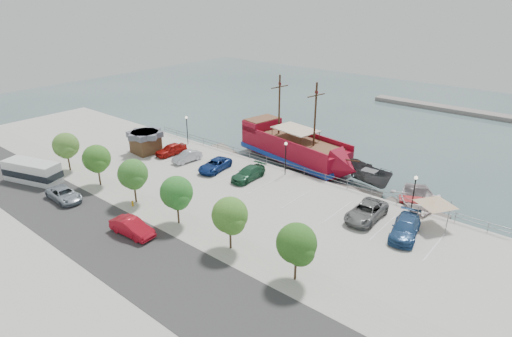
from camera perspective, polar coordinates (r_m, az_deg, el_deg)
The scene contains 33 objects.
ground at distance 49.45m, azimuth -0.59°, elevation -4.19°, with size 160.00×160.00×0.00m, color #3A4D4F.
land_slab at distance 38.17m, azimuth -22.10°, elevation -14.41°, with size 100.00×58.00×1.20m, color #AFAA9E.
street at distance 39.77m, azimuth -15.92°, elevation -10.80°, with size 100.00×8.00×0.04m, color #373636.
sidewalk at distance 42.76m, azimuth -9.35°, elevation -7.60°, with size 100.00×4.00×0.05m, color #9C9886.
seawall_railing at distance 54.44m, azimuth 4.71°, elevation 0.13°, with size 50.00×0.06×1.00m.
far_shore at distance 93.16m, azimuth 27.20°, elevation 6.59°, with size 40.00×3.00×0.80m, color gray.
pirate_ship at distance 58.73m, azimuth 6.02°, elevation 2.36°, with size 19.75×8.45×12.28m.
patrol_boat at distance 53.73m, azimuth 14.82°, elevation -1.14°, with size 2.59×6.87×2.66m, color #444547.
speedboat at distance 50.18m, azimuth 20.78°, elevation -4.30°, with size 5.76×8.06×1.67m, color beige.
dock_west at distance 63.35m, azimuth -3.90°, elevation 2.19°, with size 6.96×1.99×0.40m, color gray.
dock_mid at distance 52.36m, azimuth 12.86°, elevation -2.96°, with size 6.60×1.89×0.38m, color gray.
dock_east at distance 49.92m, azimuth 20.50°, elevation -5.23°, with size 6.94×1.98×0.40m, color #685F58.
shed at distance 62.28m, azimuth -14.52°, elevation 3.52°, with size 4.02×4.02×3.08m.
canopy_tent at distance 44.62m, azimuth 22.98°, elevation -3.37°, with size 5.11×5.11×3.60m.
street_van at distance 51.35m, azimuth -24.22°, elevation -3.18°, with size 2.30×4.99×1.39m, color #8A95A0.
street_sedan at distance 42.13m, azimuth -16.21°, elevation -7.54°, with size 1.68×4.82×1.59m, color #B71020.
shuttle_bus at distance 57.82m, azimuth -27.66°, elevation -0.39°, with size 7.61×4.63×2.53m.
fire_hydrant at distance 47.55m, azimuth -16.14°, elevation -4.48°, with size 0.24×0.24×0.68m.
lamp_post_left at distance 64.14m, azimuth -9.21°, elevation 5.74°, with size 0.36×0.36×4.28m.
lamp_post_mid at distance 52.57m, azimuth 3.98°, elevation 2.14°, with size 0.36×0.36×4.28m.
lamp_post_right at distance 45.90m, azimuth 20.37°, elevation -2.49°, with size 0.36×0.36×4.28m.
tree_a at distance 58.48m, azimuth -24.00°, elevation 2.70°, with size 3.30×3.20×5.00m.
tree_b at distance 52.57m, azimuth -20.46°, elevation 1.11°, with size 3.30×3.20×5.00m.
tree_c at distance 46.96m, azimuth -16.05°, elevation -0.87°, with size 3.30×3.20×5.00m.
tree_d at distance 41.77m, azimuth -10.49°, elevation -3.35°, with size 3.30×3.20×5.00m.
tree_e at distance 37.18m, azimuth -3.42°, elevation -6.44°, with size 3.30×3.20×5.00m.
tree_f at distance 33.44m, azimuth 5.55°, elevation -10.16°, with size 3.30×3.20×5.00m.
parked_car_a at distance 60.90m, azimuth -11.27°, elevation 2.51°, with size 1.84×4.57×1.56m, color #A4140F.
parked_car_b at distance 58.09m, azimuth -9.19°, elevation 1.57°, with size 1.46×4.19×1.38m, color #ADB0BA.
parked_car_c at distance 54.79m, azimuth -5.50°, elevation 0.46°, with size 2.36×5.11×1.42m, color navy.
parked_car_d at distance 51.99m, azimuth -1.04°, elevation -0.65°, with size 2.10×5.16×1.50m, color #235637.
parked_car_g at distance 44.51m, azimuth 14.49°, elevation -5.60°, with size 2.69×5.83×1.62m, color slate.
parked_car_h at distance 42.70m, azimuth 19.29°, elevation -7.49°, with size 2.31×5.67×1.65m, color navy.
Camera 1 is at (28.52, -33.60, 21.43)m, focal length 30.00 mm.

